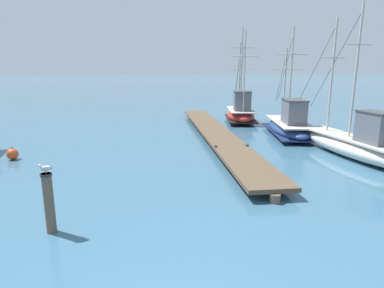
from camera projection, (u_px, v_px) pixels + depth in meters
The scene contains 7 objects.
floating_dock at pixel (216, 133), 20.20m from camera, with size 3.33×20.06×0.53m.
fishing_boat_0 at pixel (290, 125), 20.91m from camera, with size 3.55×7.30×6.73m.
fishing_boat_1 at pixel (356, 144), 15.86m from camera, with size 2.09×8.92×7.23m.
fishing_boat_2 at pixel (241, 112), 25.94m from camera, with size 3.08×6.46×7.25m.
mooring_piling at pixel (49, 202), 8.63m from camera, with size 0.30×0.30×1.65m.
perched_seagull at pixel (45, 168), 8.42m from camera, with size 0.38×0.18×0.27m.
mooring_buoy at pixel (13, 154), 15.64m from camera, with size 0.53×0.53×0.60m.
Camera 1 is at (-0.55, -3.63, 4.33)m, focal length 30.75 mm.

